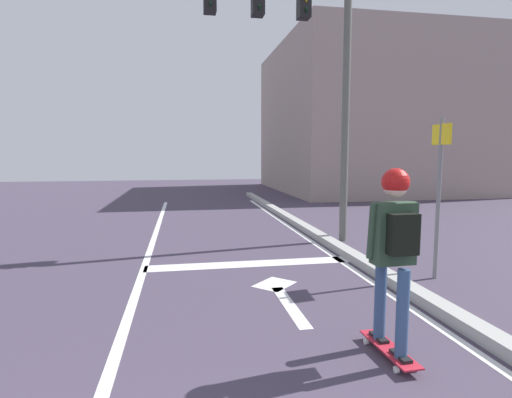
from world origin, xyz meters
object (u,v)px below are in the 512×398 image
(skateboard, at_px, (389,349))
(skater, at_px, (394,236))
(traffic_signal_mast, at_px, (297,47))
(street_sign_post, at_px, (440,175))

(skateboard, bearing_deg, skater, -87.79)
(traffic_signal_mast, bearing_deg, skateboard, -95.66)
(skater, bearing_deg, skateboard, 92.21)
(skater, relative_size, street_sign_post, 0.69)
(traffic_signal_mast, distance_m, street_sign_post, 3.98)
(traffic_signal_mast, xyz_separation_m, street_sign_post, (1.40, -2.79, -2.47))
(skater, bearing_deg, street_sign_post, 48.24)
(street_sign_post, bearing_deg, skater, -131.76)
(skateboard, xyz_separation_m, skater, (0.00, -0.02, 1.07))
(skateboard, relative_size, street_sign_post, 0.33)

